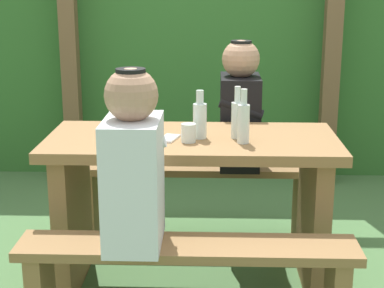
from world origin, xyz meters
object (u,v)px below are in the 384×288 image
Objects in this scene: person_black_coat at (240,109)px; cell_phone at (169,138)px; bottle_left at (243,121)px; drinking_glass at (188,133)px; bench_near at (187,273)px; bench_far at (195,187)px; bottle_right at (237,118)px; bottle_center at (200,119)px; person_white_shirt at (133,165)px; picnic_table at (192,186)px.

person_black_coat is 5.14× the size of cell_phone.
bottle_left is at bearing 6.57° from cell_phone.
bench_near is at bearing -88.32° from drinking_glass.
drinking_glass is at bearing -91.18° from bench_far.
bottle_left is at bearing -74.45° from bottle_right.
person_black_coat is (0.25, -0.00, 0.47)m from bench_far.
bottle_center is (0.04, 0.53, 0.54)m from bench_near.
person_white_shirt reaches higher than cell_phone.
bench_far is 1.95× the size of person_black_coat.
person_black_coat is at bearing 86.15° from bottle_right.
bottle_left reaches higher than bottle_center.
bench_near is 6.06× the size of bottle_center.
person_white_shirt is (-0.21, -1.09, 0.47)m from bench_far.
bottle_left reaches higher than bench_near.
person_black_coat reaches higher than bottle_center.
bench_far is 5.62× the size of bottle_right.
drinking_glass is 0.10m from bottle_center.
person_white_shirt is at bearing 179.11° from bench_near.
picnic_table is 0.64m from person_white_shirt.
person_black_coat is at bearing 88.97° from bottle_left.
bench_far is (0.00, 0.55, -0.19)m from picnic_table.
person_black_coat is 2.89× the size of bottle_right.
bottle_center is 0.17m from cell_phone.
person_white_shirt reaches higher than bottle_right.
bench_far is at bearing 90.00° from bench_near.
bench_near is 1.95× the size of person_black_coat.
person_black_coat is 8.28× the size of drinking_glass.
bench_near is 1.95× the size of person_white_shirt.
bench_near is at bearing -118.52° from bottle_left.
person_white_shirt is 3.11× the size of bottle_center.
picnic_table is 0.41m from bottle_right.
bottle_center is at bearing 27.59° from cell_phone.
bench_near is at bearing -94.11° from bottle_center.
bench_far is 0.53m from person_black_coat.
bottle_center is 1.65× the size of cell_phone.
person_white_shirt is at bearing -114.21° from drinking_glass.
picnic_table is 1.95× the size of person_white_shirt.
bottle_left is (-0.01, -0.65, 0.08)m from person_black_coat.
picnic_table is 5.52× the size of bottle_left.
bench_near is 5.62× the size of bottle_right.
person_white_shirt is at bearing -87.09° from cell_phone.
bench_near is 1.00× the size of bench_far.
bottle_left is 0.36m from cell_phone.
bottle_left is at bearing -22.71° from bottle_center.
person_black_coat is at bearing 65.09° from picnic_table.
bottle_center reaches higher than picnic_table.
bottle_left is at bearing -69.70° from bench_far.
bench_far is at bearing 111.06° from bottle_right.
cell_phone is at bearing 154.93° from drinking_glass.
bottle_right is at bearing 105.55° from bottle_left.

